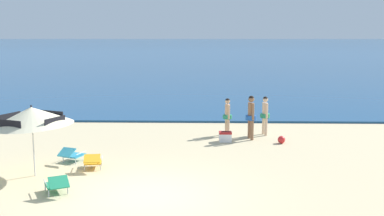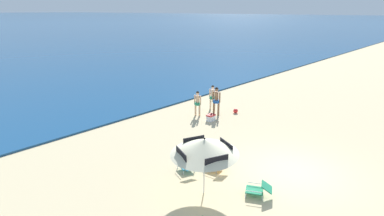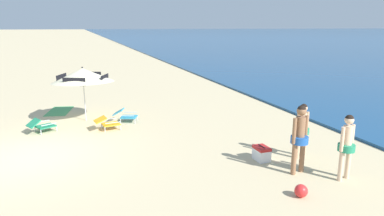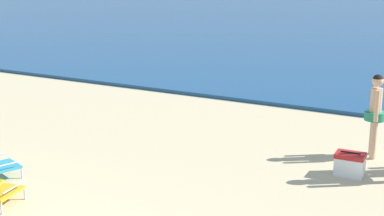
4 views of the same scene
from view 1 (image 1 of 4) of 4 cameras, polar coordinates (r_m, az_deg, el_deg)
name	(u,v)px [view 1 (image 1 of 4)]	position (r m, az deg, el deg)	size (l,w,h in m)	color
ground_plane	(150,196)	(11.99, -5.41, -11.09)	(800.00, 800.00, 0.00)	#CCB78C
ocean_water	(202,41)	(421.30, 1.27, 8.52)	(800.00, 800.00, 0.10)	navy
beach_umbrella_striped_main	(32,116)	(13.95, -19.75, -0.98)	(2.78, 2.77, 2.15)	silver
lounge_chair_under_umbrella	(57,184)	(12.52, -16.82, -9.26)	(0.89, 1.03, 0.52)	#1E7F56
lounge_chair_beside_umbrella	(93,161)	(14.47, -12.53, -6.57)	(0.67, 0.95, 0.51)	gold
lounge_chair_facing_sea	(72,154)	(15.42, -15.07, -5.72)	(0.81, 1.02, 0.52)	teal
person_standing_near_shore	(251,114)	(18.20, 7.53, -0.79)	(0.44, 0.52, 1.78)	#8C6042
person_standing_beside	(265,113)	(19.13, 9.29, -0.60)	(0.40, 0.48, 1.64)	beige
person_wading_in	(227,114)	(18.87, 4.53, -0.76)	(0.39, 0.46, 1.58)	#D8A87F
cooler_box	(225,137)	(17.84, 4.26, -3.66)	(0.50, 0.36, 0.43)	white
beach_ball	(281,140)	(17.86, 11.33, -3.98)	(0.29, 0.29, 0.29)	red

